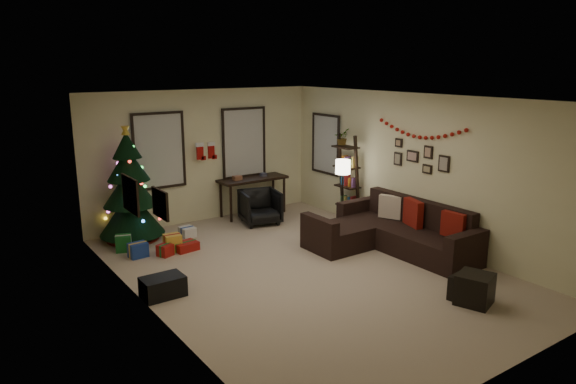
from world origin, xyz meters
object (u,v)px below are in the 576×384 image
Objects in this scene: sofa at (390,234)px; bookshelf at (348,180)px; desk at (253,182)px; desk_chair at (260,207)px; christmas_tree at (130,192)px.

bookshelf is (0.46, 1.67, 0.61)m from sofa.
desk is 0.78m from desk_chair.
christmas_tree is at bearing -177.11° from desk.
christmas_tree is 4.78m from sofa.
bookshelf is (4.00, -1.47, -0.02)m from christmas_tree.
desk_chair is (-1.06, 2.63, 0.07)m from sofa.
christmas_tree is 1.45× the size of desk.
sofa is 3.87× the size of desk_chair.
desk_chair is 0.38× the size of bookshelf.
sofa is at bearing -105.34° from bookshelf.
christmas_tree is 0.81× the size of sofa.
bookshelf is at bearing -19.26° from desk_chair.
sofa is 1.80× the size of desk.
sofa is at bearing -54.96° from desk_chair.
christmas_tree is 2.72m from desk.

